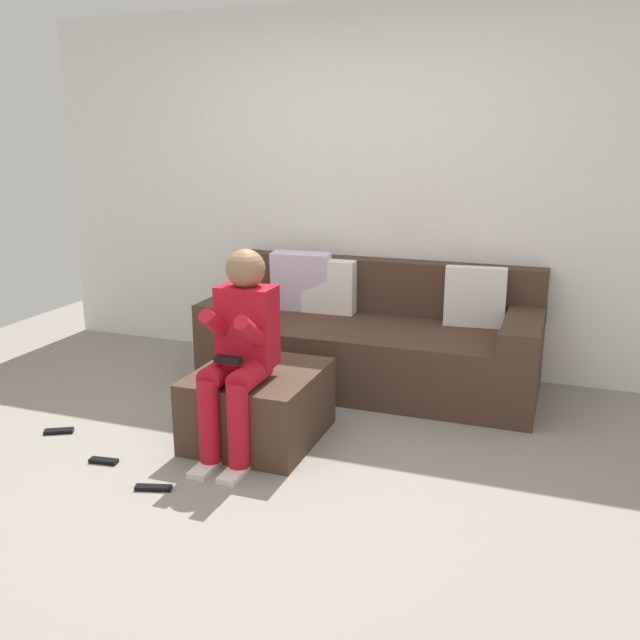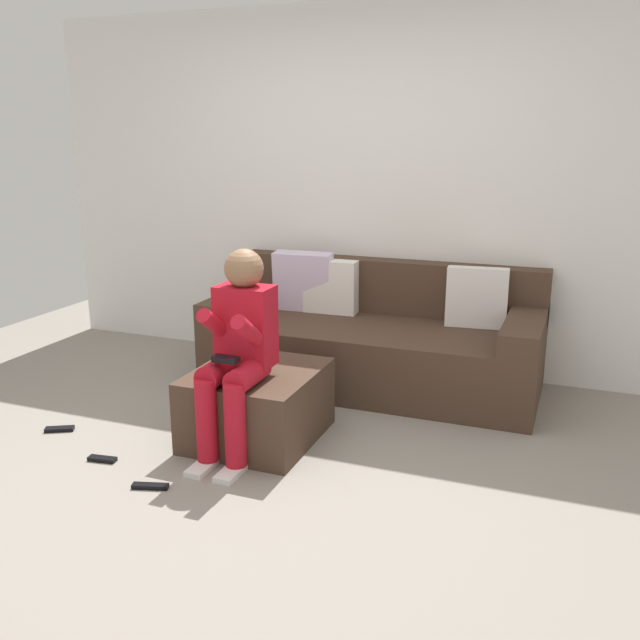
# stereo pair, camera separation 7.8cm
# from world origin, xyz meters

# --- Properties ---
(ground_plane) EXTENTS (6.66, 6.66, 0.00)m
(ground_plane) POSITION_xyz_m (0.00, 0.00, 0.00)
(ground_plane) COLOR gray
(wall_back) EXTENTS (5.12, 0.10, 2.58)m
(wall_back) POSITION_xyz_m (0.00, 2.01, 1.29)
(wall_back) COLOR white
(wall_back) RESTS_ON ground_plane
(couch_sectional) EXTENTS (2.24, 0.93, 0.87)m
(couch_sectional) POSITION_xyz_m (0.21, 1.55, 0.31)
(couch_sectional) COLOR #473326
(couch_sectional) RESTS_ON ground_plane
(ottoman) EXTENTS (0.67, 0.75, 0.41)m
(ottoman) POSITION_xyz_m (-0.13, 0.42, 0.20)
(ottoman) COLOR #473326
(ottoman) RESTS_ON ground_plane
(person_seated) EXTENTS (0.30, 0.58, 1.11)m
(person_seated) POSITION_xyz_m (-0.14, 0.23, 0.61)
(person_seated) COLOR red
(person_seated) RESTS_ON ground_plane
(remote_near_ottoman) EXTENTS (0.19, 0.09, 0.02)m
(remote_near_ottoman) POSITION_xyz_m (-0.37, -0.30, 0.01)
(remote_near_ottoman) COLOR black
(remote_near_ottoman) RESTS_ON ground_plane
(remote_by_storage_bin) EXTENTS (0.16, 0.07, 0.02)m
(remote_by_storage_bin) POSITION_xyz_m (-0.78, -0.14, 0.01)
(remote_by_storage_bin) COLOR black
(remote_by_storage_bin) RESTS_ON ground_plane
(remote_under_side_table) EXTENTS (0.17, 0.13, 0.02)m
(remote_under_side_table) POSITION_xyz_m (-1.27, 0.08, 0.01)
(remote_under_side_table) COLOR black
(remote_under_side_table) RESTS_ON ground_plane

